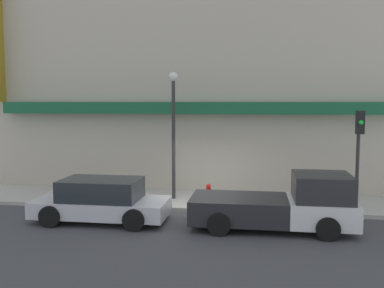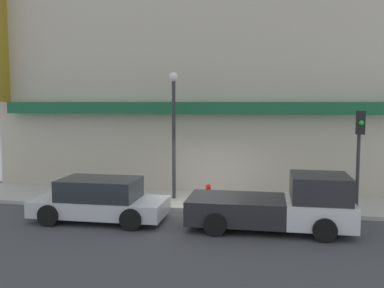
{
  "view_description": "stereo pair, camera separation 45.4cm",
  "coord_description": "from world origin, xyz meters",
  "px_view_note": "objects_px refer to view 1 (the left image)",
  "views": [
    {
      "loc": [
        1.91,
        -14.84,
        3.95
      ],
      "look_at": [
        -0.5,
        1.27,
        2.34
      ],
      "focal_mm": 40.0,
      "sensor_mm": 36.0,
      "label": 1
    },
    {
      "loc": [
        2.35,
        -14.77,
        3.95
      ],
      "look_at": [
        -0.5,
        1.27,
        2.34
      ],
      "focal_mm": 40.0,
      "sensor_mm": 36.0,
      "label": 2
    }
  ],
  "objects_px": {
    "fire_hydrant": "(208,194)",
    "pickup_truck": "(283,205)",
    "parked_car": "(101,201)",
    "traffic_light": "(359,142)",
    "street_lamp": "(173,119)"
  },
  "relations": [
    {
      "from": "fire_hydrant",
      "to": "pickup_truck",
      "type": "bearing_deg",
      "value": -43.12
    },
    {
      "from": "pickup_truck",
      "to": "parked_car",
      "type": "height_order",
      "value": "pickup_truck"
    },
    {
      "from": "pickup_truck",
      "to": "parked_car",
      "type": "relative_size",
      "value": 1.14
    },
    {
      "from": "fire_hydrant",
      "to": "traffic_light",
      "type": "relative_size",
      "value": 0.21
    },
    {
      "from": "pickup_truck",
      "to": "street_lamp",
      "type": "height_order",
      "value": "street_lamp"
    },
    {
      "from": "street_lamp",
      "to": "traffic_light",
      "type": "relative_size",
      "value": 1.41
    },
    {
      "from": "parked_car",
      "to": "fire_hydrant",
      "type": "height_order",
      "value": "parked_car"
    },
    {
      "from": "fire_hydrant",
      "to": "traffic_light",
      "type": "bearing_deg",
      "value": -3.74
    },
    {
      "from": "pickup_truck",
      "to": "fire_hydrant",
      "type": "relative_size",
      "value": 6.78
    },
    {
      "from": "parked_car",
      "to": "traffic_light",
      "type": "xyz_separation_m",
      "value": [
        8.57,
        2.1,
        1.87
      ]
    },
    {
      "from": "fire_hydrant",
      "to": "street_lamp",
      "type": "height_order",
      "value": "street_lamp"
    },
    {
      "from": "pickup_truck",
      "to": "fire_hydrant",
      "type": "height_order",
      "value": "pickup_truck"
    },
    {
      "from": "pickup_truck",
      "to": "street_lamp",
      "type": "relative_size",
      "value": 1.02
    },
    {
      "from": "parked_car",
      "to": "traffic_light",
      "type": "relative_size",
      "value": 1.26
    },
    {
      "from": "fire_hydrant",
      "to": "parked_car",
      "type": "bearing_deg",
      "value": -143.53
    }
  ]
}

